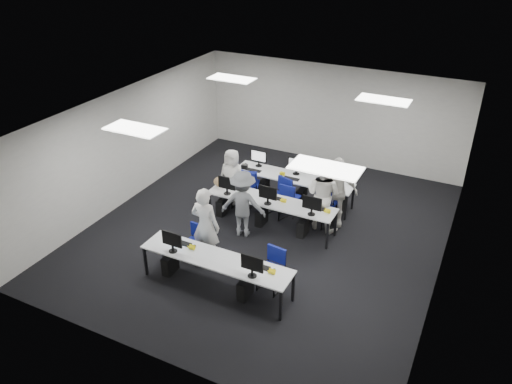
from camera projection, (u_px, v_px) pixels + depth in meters
The scene contains 23 objects.
room at pixel (268, 175), 11.41m from camera, with size 9.00×9.02×3.00m.
ceiling_panels at pixel (269, 113), 10.70m from camera, with size 5.20×4.60×0.02m.
desk_front at pixel (216, 260), 9.92m from camera, with size 3.20×0.70×0.73m.
desk_mid at pixel (271, 202), 11.97m from camera, with size 3.20×0.70×0.73m.
desk_back at pixel (293, 178), 13.07m from camera, with size 3.20×0.70×0.73m.
equipment_front at pixel (208, 271), 10.14m from camera, with size 2.51×0.41×1.19m.
equipment_mid at pixel (263, 212), 12.18m from camera, with size 2.91×0.41×1.19m.
equipment_back at pixel (300, 190), 13.16m from camera, with size 2.91×0.41×1.19m.
chair_0 at pixel (195, 249), 10.97m from camera, with size 0.44×0.48×0.83m.
chair_1 at pixel (271, 277), 10.10m from camera, with size 0.50×0.53×0.90m.
chair_2 at pixel (244, 197), 12.99m from camera, with size 0.50×0.54×0.94m.
chair_3 at pixel (279, 204), 12.64m from camera, with size 0.62×0.65×0.98m.
chair_4 at pixel (321, 213), 12.28m from camera, with size 0.57×0.60×0.94m.
chair_5 at pixel (250, 190), 13.30m from camera, with size 0.60×0.63×0.95m.
chair_6 at pixel (290, 204), 12.70m from camera, with size 0.45×0.49×0.88m.
chair_7 at pixel (326, 209), 12.42m from camera, with size 0.51×0.54×0.93m.
handbag at pixel (220, 182), 12.50m from camera, with size 0.32×0.20×0.26m, color #A87F57.
student_0 at pixel (206, 226), 10.61m from camera, with size 0.66×0.43×1.81m, color silver.
student_1 at pixel (323, 194), 11.83m from camera, with size 0.89×0.69×1.83m, color silver.
student_2 at pixel (232, 176), 13.03m from camera, with size 0.73×0.47×1.49m, color silver.
student_3 at pixel (335, 191), 12.00m from camera, with size 1.05×0.44×1.79m, color silver.
photographer at pixel (243, 204), 11.60m from camera, with size 1.07×0.61×1.65m, color slate.
dslr_camera at pixel (245, 167), 11.33m from camera, with size 0.14×0.18×0.10m, color black.
Camera 1 is at (4.30, -9.26, 6.63)m, focal length 35.00 mm.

